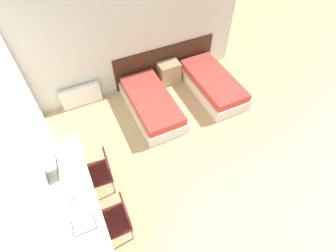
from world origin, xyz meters
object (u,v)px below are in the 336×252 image
Objects in this scene: bed_near_door at (212,84)px; chair_near_notebook at (117,219)px; chair_near_laptop at (100,171)px; laptop at (65,169)px; nightstand at (169,72)px; bed_near_window at (152,104)px.

bed_near_door is 3.81m from chair_near_notebook.
chair_near_laptop and chair_near_notebook have the same top height.
chair_near_laptop is at bearing 91.64° from chair_near_notebook.
chair_near_notebook is 2.26× the size of laptop.
bed_near_door is 1.10m from nightstand.
bed_near_door is 2.23× the size of chair_near_laptop.
bed_near_door is 3.50× the size of nightstand.
chair_near_laptop is at bearing -156.55° from bed_near_door.
bed_near_window is 1.00× the size of bed_near_door.
laptop is at bearing 118.29° from chair_near_notebook.
chair_near_laptop is 0.89m from chair_near_notebook.
chair_near_laptop is at bearing -1.71° from laptop.
laptop reaches higher than chair_near_notebook.
bed_near_window is 1.58m from bed_near_door.
bed_near_window and bed_near_door have the same top height.
nightstand is at bearing 136.01° from bed_near_door.
bed_near_window is 2.23× the size of chair_near_laptop.
chair_near_laptop is (-1.50, -1.33, 0.28)m from bed_near_window.
bed_near_door is at bearing 0.00° from bed_near_window.
nightstand reaches higher than bed_near_door.
chair_near_notebook is 1.09m from laptop.
bed_near_door is at bearing 37.50° from chair_near_notebook.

